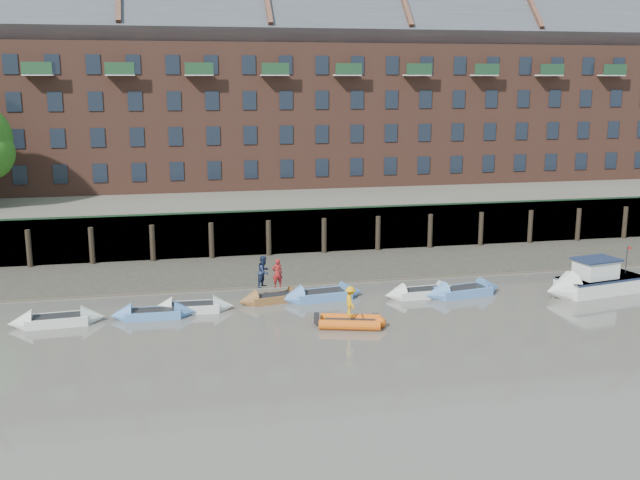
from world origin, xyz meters
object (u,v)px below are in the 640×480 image
object	(u,v)px
rowboat_4	(322,295)
rowboat_5	(422,293)
rowboat_0	(57,320)
rib_tender	(353,322)
rowboat_2	(193,307)
person_rower_a	(277,273)
rowboat_3	(274,298)
motor_launch	(586,283)
rowboat_1	(153,314)
person_rower_b	(264,271)
rowboat_6	(463,291)
person_rib_crew	(351,301)

from	to	relation	value
rowboat_4	rowboat_5	distance (m)	5.80
rowboat_0	rib_tender	world-z (taller)	rowboat_0
rowboat_2	person_rower_a	xyz separation A→B (m)	(4.78, 0.93, 1.42)
rowboat_3	rowboat_5	world-z (taller)	rowboat_5
rowboat_2	motor_launch	xyz separation A→B (m)	(22.62, -1.37, 0.45)
rowboat_2	rib_tender	distance (m)	8.93
rowboat_1	rowboat_0	bearing A→B (deg)	-177.29
rowboat_1	rowboat_2	size ratio (longest dim) A/B	0.99
rowboat_3	motor_launch	bearing A→B (deg)	-18.88
rowboat_4	person_rower_b	distance (m)	3.62
rowboat_3	person_rower_a	world-z (taller)	person_rower_a
rowboat_0	rowboat_4	size ratio (longest dim) A/B	0.95
rowboat_3	rowboat_4	size ratio (longest dim) A/B	0.85
rowboat_4	person_rower_b	world-z (taller)	person_rower_b
motor_launch	rib_tender	bearing A→B (deg)	0.12
rowboat_3	motor_launch	xyz separation A→B (m)	(18.07, -2.28, 0.47)
rowboat_2	person_rower_a	bearing A→B (deg)	14.04
rowboat_6	rib_tender	size ratio (longest dim) A/B	1.48
rowboat_0	rowboat_5	size ratio (longest dim) A/B	1.04
rowboat_3	person_rower_b	size ratio (longest dim) A/B	2.39
rowboat_3	person_rower_a	size ratio (longest dim) A/B	2.60
rowboat_2	person_rib_crew	bearing A→B (deg)	-25.31
rowboat_2	rowboat_3	size ratio (longest dim) A/B	1.04
rowboat_5	rowboat_1	bearing A→B (deg)	179.43
rowboat_0	person_rib_crew	bearing A→B (deg)	-17.30
rowboat_2	person_rower_b	size ratio (longest dim) A/B	2.47
rowboat_0	person_rower_b	bearing A→B (deg)	5.91
rowboat_3	motor_launch	size ratio (longest dim) A/B	0.64
rowboat_1	rowboat_3	xyz separation A→B (m)	(6.64, 1.59, -0.01)
rowboat_6	motor_launch	xyz separation A→B (m)	(7.09, -1.24, 0.43)
person_rower_a	person_rib_crew	size ratio (longest dim) A/B	1.06
rowboat_2	person_rower_b	world-z (taller)	person_rower_b
rowboat_1	motor_launch	world-z (taller)	motor_launch
rowboat_4	motor_launch	distance (m)	15.44
rowboat_4	person_rower_b	bearing A→B (deg)	165.99
rowboat_1	person_rower_b	bearing A→B (deg)	17.58
rowboat_0	rowboat_5	xyz separation A→B (m)	(20.01, 0.96, -0.01)
rowboat_0	person_rib_crew	world-z (taller)	person_rib_crew
person_rower_a	person_rower_b	world-z (taller)	person_rower_b
rowboat_3	rowboat_6	size ratio (longest dim) A/B	0.84
rowboat_3	rowboat_6	world-z (taller)	rowboat_6
rib_tender	person_rib_crew	world-z (taller)	person_rib_crew
rowboat_3	rib_tender	bearing A→B (deg)	-69.00
person_rower_b	person_rib_crew	bearing A→B (deg)	-107.09
person_rower_a	rowboat_3	bearing A→B (deg)	-2.65
person_rower_b	rowboat_4	bearing A→B (deg)	-58.36
rowboat_2	rowboat_6	distance (m)	15.53
rowboat_1	person_rower_a	bearing A→B (deg)	14.03
rowboat_4	person_rib_crew	distance (m)	5.10
rowboat_2	rowboat_3	bearing A→B (deg)	14.34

